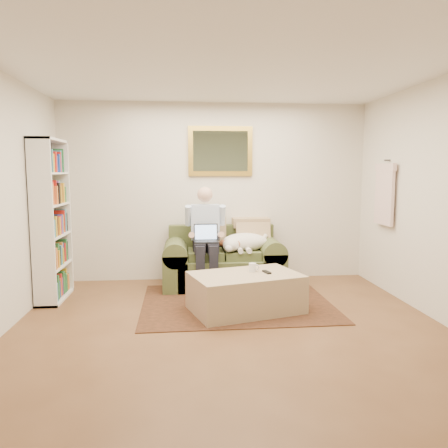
{
  "coord_description": "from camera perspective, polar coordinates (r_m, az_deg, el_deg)",
  "views": [
    {
      "loc": [
        -0.46,
        -3.95,
        1.6
      ],
      "look_at": [
        0.04,
        1.45,
        0.95
      ],
      "focal_mm": 35.0,
      "sensor_mm": 36.0,
      "label": 1
    }
  ],
  "objects": [
    {
      "name": "seated_man",
      "position": [
        5.93,
        -2.39,
        -1.94
      ],
      "size": [
        0.55,
        0.78,
        1.4
      ],
      "primitive_type": null,
      "color": "#8CA8D8",
      "rests_on": "sofa"
    },
    {
      "name": "tv_remote",
      "position": [
        5.09,
        5.6,
        -6.26
      ],
      "size": [
        0.09,
        0.16,
        0.02
      ],
      "primitive_type": "cube",
      "rotation": [
        0.0,
        0.0,
        0.26
      ],
      "color": "black",
      "rests_on": "ottoman"
    },
    {
      "name": "wall_mirror",
      "position": [
        6.46,
        -0.47,
        9.49
      ],
      "size": [
        0.94,
        0.04,
        0.72
      ],
      "color": "gold",
      "rests_on": "room_shell"
    },
    {
      "name": "room_shell",
      "position": [
        4.34,
        0.78,
        2.87
      ],
      "size": [
        4.51,
        5.0,
        2.61
      ],
      "color": "brown",
      "rests_on": "ground"
    },
    {
      "name": "coffee_mug",
      "position": [
        5.13,
        3.73,
        -5.68
      ],
      "size": [
        0.08,
        0.08,
        0.1
      ],
      "primitive_type": "cylinder",
      "color": "white",
      "rests_on": "ottoman"
    },
    {
      "name": "sleeping_dog",
      "position": [
        6.05,
        2.76,
        -2.36
      ],
      "size": [
        0.68,
        0.43,
        0.25
      ],
      "primitive_type": null,
      "color": "white",
      "rests_on": "sofa"
    },
    {
      "name": "ottoman",
      "position": [
        5.08,
        2.83,
        -8.94
      ],
      "size": [
        1.38,
        1.08,
        0.44
      ],
      "primitive_type": "cube",
      "rotation": [
        0.0,
        0.0,
        0.29
      ],
      "color": "tan",
      "rests_on": "room_shell"
    },
    {
      "name": "bookshelf",
      "position": [
        5.82,
        -21.63,
        0.43
      ],
      "size": [
        0.28,
        0.8,
        2.0
      ],
      "primitive_type": null,
      "color": "white",
      "rests_on": "room_shell"
    },
    {
      "name": "sofa",
      "position": [
        6.17,
        -0.12,
        -5.47
      ],
      "size": [
        1.66,
        0.84,
        1.0
      ],
      "color": "#626A38",
      "rests_on": "room_shell"
    },
    {
      "name": "laptop",
      "position": [
        5.86,
        -2.36,
        -1.7
      ],
      "size": [
        0.32,
        0.25,
        0.23
      ],
      "color": "black",
      "rests_on": "seated_man"
    },
    {
      "name": "rug",
      "position": [
        5.44,
        1.62,
        -10.23
      ],
      "size": [
        2.3,
        1.85,
        0.01
      ],
      "primitive_type": "cube",
      "rotation": [
        0.0,
        0.0,
        0.01
      ],
      "color": "black",
      "rests_on": "room_shell"
    },
    {
      "name": "hanging_shirt",
      "position": [
        6.16,
        20.24,
        4.08
      ],
      "size": [
        0.06,
        0.52,
        0.9
      ],
      "primitive_type": null,
      "color": "beige",
      "rests_on": "room_shell"
    }
  ]
}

